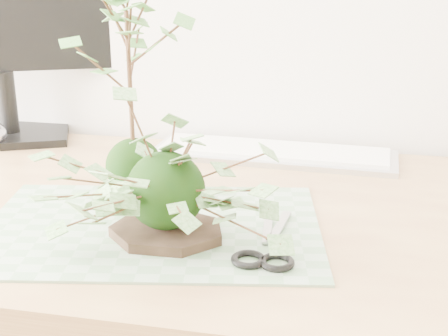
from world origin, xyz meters
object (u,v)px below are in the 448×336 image
at_px(ivy_kokedama, 165,155).
at_px(desk, 197,253).
at_px(maple_kokedama, 127,26).
at_px(keyboard, 273,153).

bearing_deg(ivy_kokedama, desk, 86.08).
distance_m(ivy_kokedama, maple_kokedama, 0.25).
bearing_deg(ivy_kokedama, keyboard, 76.19).
xyz_separation_m(ivy_kokedama, keyboard, (0.10, 0.41, -0.12)).
xyz_separation_m(desk, ivy_kokedama, (-0.01, -0.13, 0.22)).
distance_m(desk, keyboard, 0.31).
height_order(desk, keyboard, keyboard).
xyz_separation_m(desk, maple_kokedama, (-0.12, 0.03, 0.37)).
xyz_separation_m(desk, keyboard, (0.09, 0.28, 0.10)).
relative_size(desk, keyboard, 3.24).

